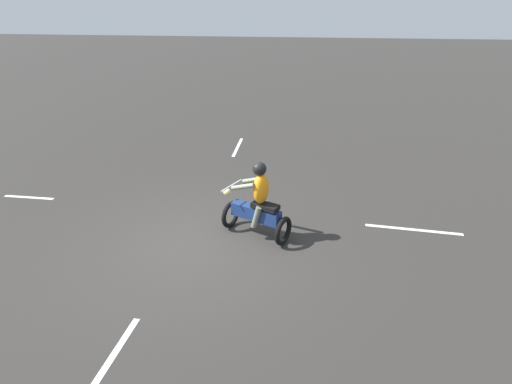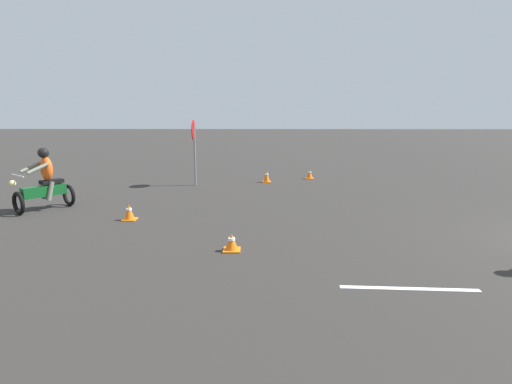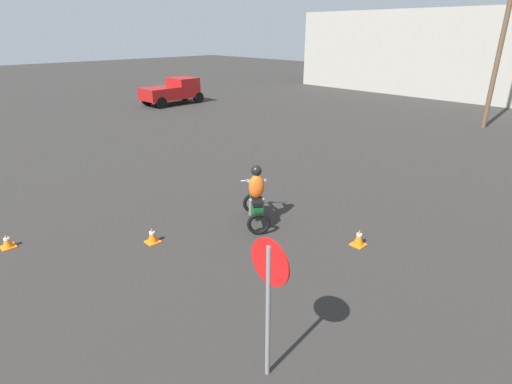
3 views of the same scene
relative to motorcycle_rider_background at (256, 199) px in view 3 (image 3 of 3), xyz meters
name	(u,v)px [view 3 (image 3 of 3)]	position (x,y,z in m)	size (l,w,h in m)	color
motorcycle_rider_background	(256,199)	(0.00, 0.00, 0.00)	(1.48, 1.32, 1.66)	black
pickup_truck	(173,91)	(-17.52, 8.68, 0.20)	(2.08, 4.20, 1.73)	black
stop_sign	(269,282)	(3.77, -3.34, 0.91)	(0.70, 0.08, 2.30)	slate
traffic_cone_near_left	(152,235)	(-1.00, -2.54, -0.54)	(0.32, 0.32, 0.39)	orange
traffic_cone_mid_left	(7,241)	(-3.16, -5.17, -0.57)	(0.32, 0.32, 0.34)	orange
traffic_cone_far_right	(359,238)	(2.54, 0.99, -0.52)	(0.32, 0.32, 0.42)	orange
utility_pole_far	(506,19)	(0.10, 16.58, 4.57)	(0.24, 0.24, 10.60)	brown
building_backdrop	(499,54)	(-3.37, 28.30, 2.44)	(30.50, 8.61, 6.32)	gray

